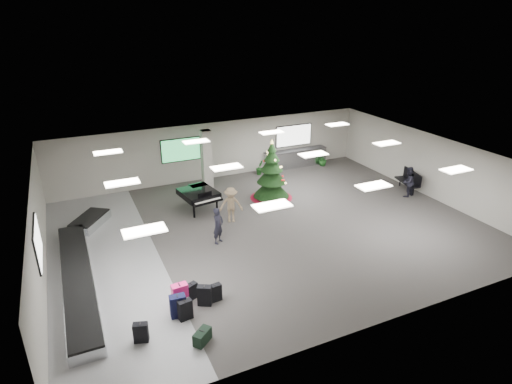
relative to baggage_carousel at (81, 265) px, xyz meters
name	(u,v)px	position (x,y,z in m)	size (l,w,h in m)	color
ground	(271,228)	(7.84, 0.08, -0.21)	(18.00, 18.00, 0.00)	#363331
room_envelope	(257,175)	(7.46, 0.75, 2.12)	(18.02, 14.02, 3.21)	#A8A59A
baggage_carousel	(81,265)	(0.00, 0.00, 0.00)	(2.28, 9.71, 0.43)	silver
service_counter	(295,158)	(12.84, 6.73, 0.33)	(4.05, 0.65, 1.08)	silver
suitcase_0	(185,310)	(2.74, -4.22, 0.12)	(0.46, 0.30, 0.69)	black
suitcase_1	(205,295)	(3.51, -3.80, 0.14)	(0.51, 0.42, 0.72)	black
pink_suitcase	(180,295)	(2.78, -3.52, 0.18)	(0.52, 0.31, 0.82)	#FF217A
suitcase_3	(192,291)	(3.22, -3.32, 0.07)	(0.43, 0.35, 0.59)	black
navy_suitcase	(178,306)	(2.58, -4.00, 0.16)	(0.51, 0.33, 0.77)	black
suitcase_5	(141,333)	(1.31, -4.65, 0.10)	(0.46, 0.34, 0.64)	black
green_duffel	(202,337)	(2.89, -5.42, -0.02)	(0.64, 0.60, 0.41)	black
suitcase_7	(215,293)	(3.89, -3.74, 0.09)	(0.44, 0.27, 0.62)	black
christmas_tree	(271,178)	(9.36, 3.09, 0.84)	(2.16, 2.16, 3.08)	maroon
grand_piano	(199,194)	(5.59, 3.23, 0.59)	(1.80, 2.18, 1.13)	black
bench	(409,179)	(16.45, 0.93, 0.39)	(0.95, 1.78, 1.08)	black
traveler_a	(218,226)	(5.32, -0.15, 0.56)	(0.56, 0.37, 1.55)	black
traveler_b	(231,205)	(6.51, 1.42, 0.61)	(1.06, 0.61, 1.65)	#897154
traveler_bench	(408,182)	(15.79, 0.34, 0.58)	(0.77, 0.60, 1.59)	black
potted_plant_left	(260,167)	(10.27, 6.43, 0.21)	(0.47, 0.38, 0.85)	#154219
potted_plant_right	(323,159)	(14.48, 6.21, 0.23)	(0.49, 0.49, 0.88)	#154219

